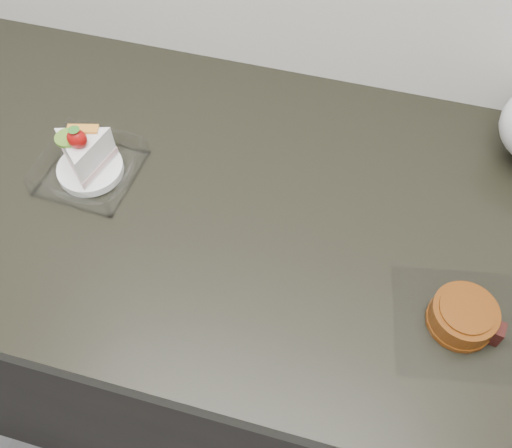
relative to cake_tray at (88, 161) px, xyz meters
The scene contains 3 objects.
counter 0.53m from the cake_tray, ahead, with size 2.04×0.64×0.90m.
cake_tray is the anchor object (origin of this frame).
mooncake_wrap 0.60m from the cake_tray, 10.46° to the right, with size 0.20×0.19×0.04m.
Camera 1 is at (0.19, 1.19, 1.61)m, focal length 40.00 mm.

